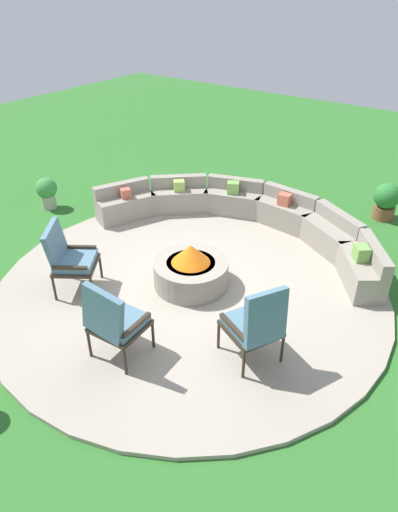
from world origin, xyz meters
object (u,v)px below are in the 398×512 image
Objects in this scene: lounge_chair_back_left at (256,323)px; potted_plant_4 at (47,191)px; curved_stone_bench at (246,217)px; potted_plant_3 at (386,200)px; fire_pit at (191,270)px; lounge_chair_front_left at (69,257)px; lounge_chair_front_right at (114,320)px.

potted_plant_4 is (-5.42, 1.30, -0.26)m from lounge_chair_back_left.
curved_stone_bench is 2.72m from potted_plant_3.
lounge_chair_back_left reaches higher than fire_pit.
lounge_chair_front_left is at bearing -31.86° from potted_plant_4.
fire_pit reaches higher than potted_plant_4.
lounge_chair_back_left is 5.58m from potted_plant_4.
lounge_chair_front_right is (1.50, -0.62, 0.01)m from lounge_chair_front_left.
curved_stone_bench reaches higher than potted_plant_4.
fire_pit is at bearing -112.11° from potted_plant_3.
lounge_chair_front_right is 1.63m from lounge_chair_back_left.
lounge_chair_front_left is 1.63m from lounge_chair_front_right.
fire_pit is 1.75× the size of potted_plant_4.
lounge_chair_front_right is 5.83m from potted_plant_3.
potted_plant_3 is at bearing 24.62° from lounge_chair_back_left.
curved_stone_bench is at bearing 20.62° from potted_plant_4.
lounge_chair_front_right is at bearing -83.98° from curved_stone_bench.
curved_stone_bench is 4.95× the size of lounge_chair_front_left.
lounge_chair_front_right is at bearing -84.05° from fire_pit.
lounge_chair_back_left is at bearing 30.17° from lounge_chair_front_right.
potted_plant_3 is 1.13× the size of potted_plant_4.
lounge_chair_front_right is (0.38, -3.60, 0.28)m from curved_stone_bench.
potted_plant_3 is (1.42, 5.64, -0.24)m from lounge_chair_front_right.
lounge_chair_front_left is (-1.32, -1.09, 0.29)m from fire_pit.
fire_pit is 1.74m from lounge_chair_front_left.
fire_pit is 1.55× the size of potted_plant_3.
potted_plant_3 reaches higher than potted_plant_4.
curved_stone_bench is (-0.20, 1.89, 0.02)m from fire_pit.
curved_stone_bench is 3.63m from lounge_chair_front_right.
lounge_chair_front_left reaches higher than curved_stone_bench.
potted_plant_4 is at bearing 172.59° from fire_pit.
lounge_chair_back_left is 4.74m from potted_plant_3.
curved_stone_bench is 4.77× the size of lounge_chair_back_left.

